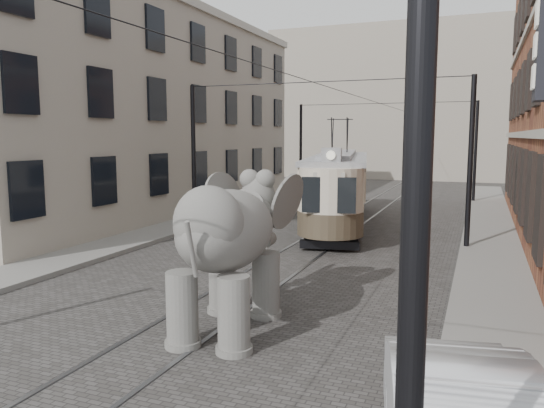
% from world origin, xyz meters
% --- Properties ---
extents(ground, '(120.00, 120.00, 0.00)m').
position_xyz_m(ground, '(0.00, 0.00, 0.00)').
color(ground, '#43403E').
extents(tram_rails, '(1.54, 80.00, 0.02)m').
position_xyz_m(tram_rails, '(0.00, 0.00, 0.01)').
color(tram_rails, slate).
rests_on(tram_rails, ground).
extents(sidewalk_right, '(2.00, 60.00, 0.15)m').
position_xyz_m(sidewalk_right, '(6.00, 0.00, 0.07)').
color(sidewalk_right, slate).
rests_on(sidewalk_right, ground).
extents(sidewalk_left, '(2.00, 60.00, 0.15)m').
position_xyz_m(sidewalk_left, '(-6.50, 0.00, 0.07)').
color(sidewalk_left, slate).
rests_on(sidewalk_left, ground).
extents(stucco_building, '(7.00, 24.00, 10.00)m').
position_xyz_m(stucco_building, '(-11.00, 10.00, 5.00)').
color(stucco_building, gray).
rests_on(stucco_building, ground).
extents(distant_block, '(28.00, 10.00, 14.00)m').
position_xyz_m(distant_block, '(0.00, 40.00, 7.00)').
color(distant_block, gray).
rests_on(distant_block, ground).
extents(catenary, '(11.00, 30.20, 6.00)m').
position_xyz_m(catenary, '(-0.20, 5.00, 3.00)').
color(catenary, black).
rests_on(catenary, ground).
extents(tram, '(4.79, 12.15, 4.72)m').
position_xyz_m(tram, '(-0.34, 9.71, 2.36)').
color(tram, beige).
rests_on(tram, ground).
extents(elephant, '(3.38, 5.50, 3.21)m').
position_xyz_m(elephant, '(0.88, -3.94, 1.61)').
color(elephant, '#64615C').
rests_on(elephant, ground).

